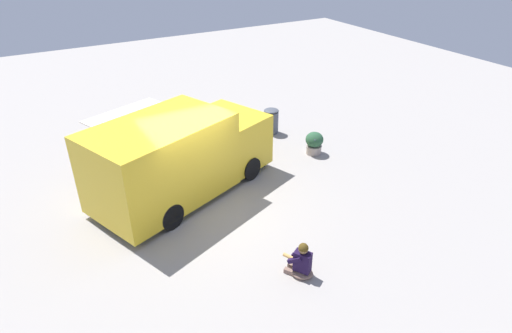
{
  "coord_description": "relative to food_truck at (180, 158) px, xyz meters",
  "views": [
    {
      "loc": [
        -3.75,
        -9.47,
        6.92
      ],
      "look_at": [
        1.58,
        -0.3,
        0.92
      ],
      "focal_mm": 30.36,
      "sensor_mm": 36.0,
      "label": 1
    }
  ],
  "objects": [
    {
      "name": "ground_plane",
      "position": [
        0.24,
        -0.85,
        -1.14
      ],
      "size": [
        40.0,
        40.0,
        0.0
      ],
      "primitive_type": "plane",
      "color": "#9F9892"
    },
    {
      "name": "food_truck",
      "position": [
        0.0,
        0.0,
        0.0
      ],
      "size": [
        5.88,
        4.0,
        2.41
      ],
      "color": "gold",
      "rests_on": "ground_plane"
    },
    {
      "name": "person_customer",
      "position": [
        1.02,
        -4.52,
        -0.8
      ],
      "size": [
        0.65,
        0.77,
        0.88
      ],
      "color": "#806255",
      "rests_on": "ground_plane"
    },
    {
      "name": "planter_flowering_far",
      "position": [
        4.8,
        0.06,
        -0.73
      ],
      "size": [
        0.6,
        0.6,
        0.78
      ],
      "color": "gray",
      "rests_on": "ground_plane"
    },
    {
      "name": "trash_bin",
      "position": [
        4.43,
        2.23,
        -0.66
      ],
      "size": [
        0.54,
        0.54,
        0.95
      ],
      "color": "#4B515F",
      "rests_on": "ground_plane"
    }
  ]
}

